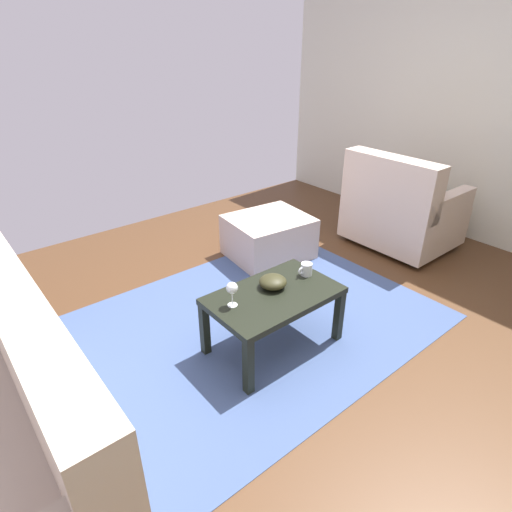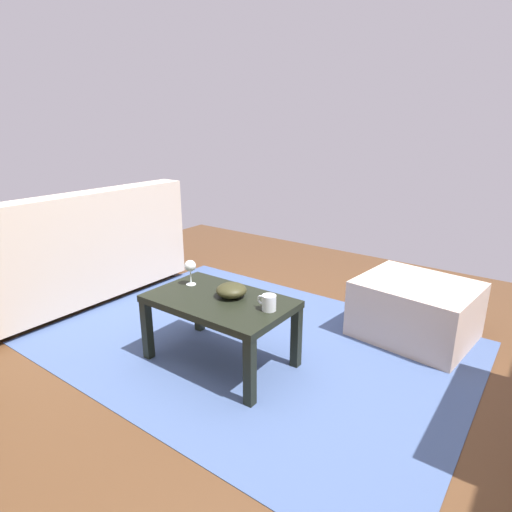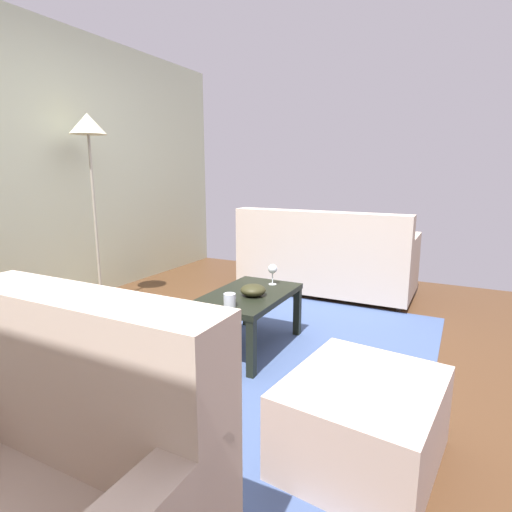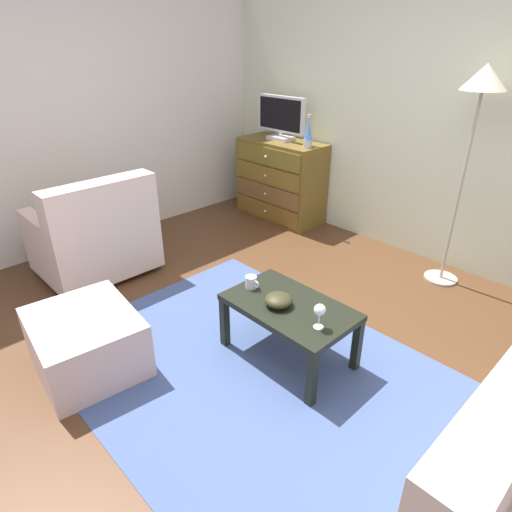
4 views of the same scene
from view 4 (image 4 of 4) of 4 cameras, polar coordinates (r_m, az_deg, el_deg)
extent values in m
cube|color=#4E311C|center=(3.08, 0.01, -12.14)|extent=(5.46, 4.85, 0.05)
cube|color=beige|center=(4.26, 22.68, 16.31)|extent=(5.46, 0.12, 2.55)
cube|color=silver|center=(4.57, -23.20, 16.84)|extent=(0.12, 4.85, 2.55)
cube|color=#3E527F|center=(2.85, -0.11, -15.29)|extent=(2.60, 1.90, 0.01)
cube|color=brown|center=(5.03, 3.27, 9.96)|extent=(1.02, 0.45, 0.90)
cube|color=brown|center=(4.98, 1.33, 5.98)|extent=(0.96, 0.02, 0.19)
sphere|color=silver|center=(4.97, 1.19, 5.93)|extent=(0.03, 0.03, 0.03)
cube|color=brown|center=(4.91, 1.36, 8.25)|extent=(0.96, 0.02, 0.19)
sphere|color=silver|center=(4.89, 1.22, 8.21)|extent=(0.03, 0.03, 0.03)
cube|color=brown|center=(4.84, 1.39, 10.59)|extent=(0.96, 0.02, 0.19)
sphere|color=silver|center=(4.83, 1.24, 10.55)|extent=(0.03, 0.03, 0.03)
cube|color=brown|center=(4.79, 1.41, 12.99)|extent=(0.96, 0.02, 0.19)
sphere|color=silver|center=(4.78, 1.27, 12.96)|extent=(0.03, 0.03, 0.03)
cube|color=silver|center=(4.96, 3.27, 15.27)|extent=(0.28, 0.18, 0.04)
cylinder|color=silver|center=(4.95, 3.28, 15.78)|extent=(0.04, 0.04, 0.05)
cube|color=silver|center=(4.91, 3.35, 18.20)|extent=(0.64, 0.05, 0.37)
cube|color=black|center=(4.89, 3.13, 18.17)|extent=(0.59, 0.01, 0.32)
cylinder|color=#B7B7BC|center=(4.61, 6.82, 14.50)|extent=(0.09, 0.09, 0.08)
cone|color=#4C8CE5|center=(4.58, 6.93, 16.33)|extent=(0.08, 0.08, 0.22)
cylinder|color=#B7B7BC|center=(4.56, 7.02, 17.87)|extent=(0.04, 0.04, 0.03)
cube|color=black|center=(3.23, 1.91, -5.54)|extent=(0.05, 0.05, 0.37)
cube|color=black|center=(2.85, 13.16, -11.37)|extent=(0.05, 0.05, 0.37)
cube|color=black|center=(2.98, -4.15, -8.71)|extent=(0.05, 0.05, 0.37)
cube|color=black|center=(2.56, 7.36, -15.87)|extent=(0.05, 0.05, 0.37)
cube|color=black|center=(2.76, 4.42, -6.73)|extent=(0.82, 0.50, 0.04)
cylinder|color=silver|center=(2.57, 8.24, -9.25)|extent=(0.06, 0.06, 0.00)
cylinder|color=silver|center=(2.54, 8.30, -8.40)|extent=(0.01, 0.01, 0.09)
sphere|color=silver|center=(2.50, 8.42, -7.03)|extent=(0.07, 0.07, 0.07)
cylinder|color=silver|center=(2.90, -0.66, -3.46)|extent=(0.08, 0.08, 0.08)
torus|color=silver|center=(2.86, 0.03, -3.75)|extent=(0.05, 0.01, 0.05)
ellipsoid|color=#2F2E19|center=(2.72, 2.99, -5.82)|extent=(0.18, 0.18, 0.08)
cylinder|color=#332319|center=(4.61, -17.60, 1.38)|extent=(0.05, 0.05, 0.05)
cylinder|color=#332319|center=(4.38, -26.27, -1.66)|extent=(0.05, 0.05, 0.05)
cylinder|color=#332319|center=(4.09, -13.42, -1.39)|extent=(0.05, 0.05, 0.05)
cylinder|color=#332319|center=(3.83, -23.04, -5.04)|extent=(0.05, 0.05, 0.05)
cube|color=beige|center=(4.12, -20.51, 0.97)|extent=(0.80, 0.91, 0.36)
cube|color=beige|center=(3.70, -19.60, 5.50)|extent=(0.20, 0.91, 0.50)
cube|color=beige|center=(4.17, -16.22, 6.13)|extent=(0.76, 0.12, 0.20)
cube|color=beige|center=(3.90, -26.39, 2.86)|extent=(0.76, 0.12, 0.20)
cylinder|color=#AB5D2F|center=(4.20, -24.07, 4.70)|extent=(0.16, 0.40, 0.16)
cube|color=#C7AFA2|center=(2.99, -21.46, -10.51)|extent=(0.76, 0.67, 0.38)
cylinder|color=#A59E8C|center=(4.16, 23.15, -2.68)|extent=(0.28, 0.28, 0.02)
cylinder|color=#A59E8C|center=(3.87, 25.25, 7.52)|extent=(0.02, 0.02, 1.55)
cone|color=beige|center=(3.71, 28.01, 20.15)|extent=(0.32, 0.32, 0.18)
camera|label=1|loc=(3.38, 48.64, 17.06)|focal=29.57mm
camera|label=2|loc=(4.58, 5.27, 20.04)|focal=29.94mm
camera|label=3|loc=(4.04, -38.03, 11.87)|focal=28.85mm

